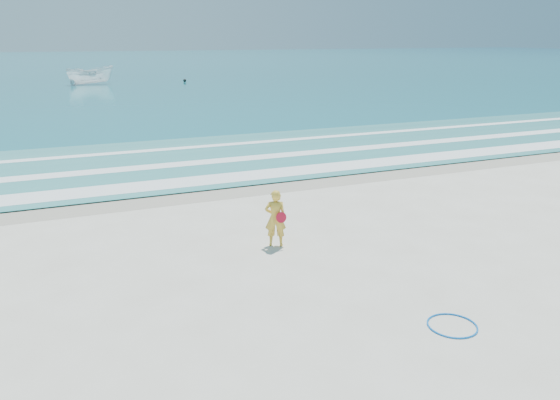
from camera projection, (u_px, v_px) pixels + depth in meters
name	position (u px, v px, depth m)	size (l,w,h in m)	color
ground	(349.00, 303.00, 10.80)	(400.00, 400.00, 0.00)	silver
wet_sand	(218.00, 190.00, 18.73)	(400.00, 2.40, 0.00)	#B2A893
ocean	(71.00, 64.00, 103.35)	(400.00, 190.00, 0.04)	#19727F
shallow	(183.00, 160.00, 23.13)	(400.00, 10.00, 0.01)	#59B7AD
foam_near	(207.00, 180.00, 19.87)	(400.00, 1.40, 0.01)	white
foam_mid	(188.00, 163.00, 22.42)	(400.00, 0.90, 0.01)	white
foam_far	(171.00, 149.00, 25.33)	(400.00, 0.60, 0.01)	white
hoop	(452.00, 325.00, 9.92)	(0.91, 0.91, 0.03)	blue
boat	(90.00, 75.00, 59.10)	(1.91, 5.08, 1.96)	white
buoy	(185.00, 80.00, 62.57)	(0.36, 0.36, 0.36)	black
woman	(275.00, 218.00, 13.57)	(0.62, 0.53, 1.45)	gold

